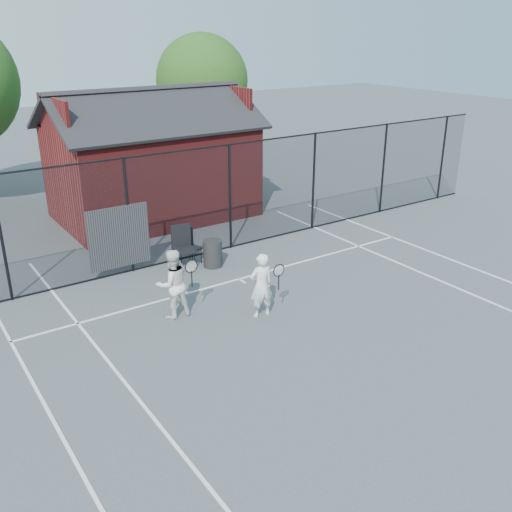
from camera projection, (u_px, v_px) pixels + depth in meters
ground at (316, 328)px, 12.05m from camera, size 80.00×80.00×0.00m
court_lines at (359, 355)px, 11.04m from camera, size 11.02×18.00×0.01m
fence at (189, 207)px, 15.18m from camera, size 22.04×3.00×3.00m
clubhouse at (153, 168)px, 18.61m from camera, size 6.50×4.36×4.19m
tree_right at (202, 81)px, 24.64m from camera, size 3.97×3.97×5.70m
player_front at (261, 285)px, 12.27m from camera, size 0.68×0.52×1.47m
player_back at (173, 284)px, 12.25m from camera, size 0.85×0.63×1.55m
chair_left at (184, 248)px, 14.86m from camera, size 0.62×0.64×1.10m
chair_right at (191, 247)px, 15.14m from camera, size 0.54×0.55×0.96m
waste_bin at (213, 253)px, 15.00m from camera, size 0.55×0.55×0.73m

